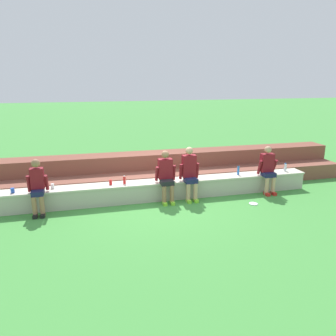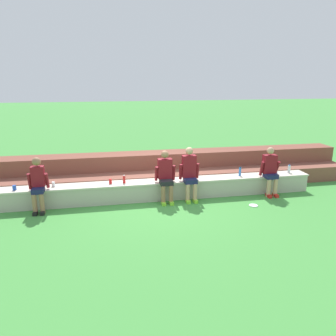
{
  "view_description": "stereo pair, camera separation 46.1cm",
  "coord_description": "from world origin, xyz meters",
  "px_view_note": "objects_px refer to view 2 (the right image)",
  "views": [
    {
      "loc": [
        -1.88,
        -8.01,
        3.19
      ],
      "look_at": [
        0.22,
        0.24,
        0.85
      ],
      "focal_mm": 35.07,
      "sensor_mm": 36.0,
      "label": 1
    },
    {
      "loc": [
        -1.43,
        -8.11,
        3.19
      ],
      "look_at": [
        0.22,
        0.24,
        0.85
      ],
      "focal_mm": 35.07,
      "sensor_mm": 36.0,
      "label": 2
    }
  ],
  "objects_px": {
    "person_far_left": "(38,183)",
    "water_bottle_mid_left": "(276,170)",
    "plastic_cup_left_end": "(14,188)",
    "frisbee": "(253,205)",
    "water_bottle_near_right": "(289,169)",
    "plastic_cup_middle": "(53,184)",
    "person_left_of_center": "(166,175)",
    "water_bottle_mid_right": "(124,179)",
    "plastic_cup_right_end": "(110,181)",
    "person_center": "(190,172)",
    "person_right_of_center": "(270,170)",
    "water_bottle_near_left": "(240,171)"
  },
  "relations": [
    {
      "from": "water_bottle_near_left",
      "to": "frisbee",
      "type": "bearing_deg",
      "value": -91.8
    },
    {
      "from": "water_bottle_mid_right",
      "to": "plastic_cup_right_end",
      "type": "bearing_deg",
      "value": 177.23
    },
    {
      "from": "water_bottle_near_left",
      "to": "person_left_of_center",
      "type": "bearing_deg",
      "value": -173.37
    },
    {
      "from": "frisbee",
      "to": "water_bottle_mid_left",
      "type": "bearing_deg",
      "value": 42.06
    },
    {
      "from": "water_bottle_near_left",
      "to": "plastic_cup_middle",
      "type": "height_order",
      "value": "water_bottle_near_left"
    },
    {
      "from": "plastic_cup_left_end",
      "to": "frisbee",
      "type": "height_order",
      "value": "plastic_cup_left_end"
    },
    {
      "from": "water_bottle_near_right",
      "to": "plastic_cup_middle",
      "type": "distance_m",
      "value": 6.62
    },
    {
      "from": "water_bottle_near_left",
      "to": "frisbee",
      "type": "height_order",
      "value": "water_bottle_near_left"
    },
    {
      "from": "person_far_left",
      "to": "person_left_of_center",
      "type": "xyz_separation_m",
      "value": [
        3.18,
        0.05,
        0.02
      ]
    },
    {
      "from": "water_bottle_mid_left",
      "to": "plastic_cup_middle",
      "type": "relative_size",
      "value": 1.8
    },
    {
      "from": "person_far_left",
      "to": "water_bottle_near_left",
      "type": "relative_size",
      "value": 5.0
    },
    {
      "from": "person_center",
      "to": "water_bottle_mid_left",
      "type": "xyz_separation_m",
      "value": [
        2.68,
        0.27,
        -0.15
      ]
    },
    {
      "from": "person_far_left",
      "to": "person_center",
      "type": "bearing_deg",
      "value": 0.74
    },
    {
      "from": "plastic_cup_right_end",
      "to": "person_right_of_center",
      "type": "bearing_deg",
      "value": -3.41
    },
    {
      "from": "water_bottle_near_right",
      "to": "plastic_cup_right_end",
      "type": "height_order",
      "value": "water_bottle_near_right"
    },
    {
      "from": "water_bottle_near_left",
      "to": "water_bottle_mid_right",
      "type": "distance_m",
      "value": 3.28
    },
    {
      "from": "plastic_cup_left_end",
      "to": "frisbee",
      "type": "distance_m",
      "value": 6.06
    },
    {
      "from": "plastic_cup_middle",
      "to": "plastic_cup_right_end",
      "type": "xyz_separation_m",
      "value": [
        1.44,
        -0.07,
        0.01
      ]
    },
    {
      "from": "water_bottle_near_right",
      "to": "water_bottle_mid_left",
      "type": "bearing_deg",
      "value": 179.22
    },
    {
      "from": "water_bottle_mid_left",
      "to": "plastic_cup_middle",
      "type": "height_order",
      "value": "water_bottle_mid_left"
    },
    {
      "from": "person_far_left",
      "to": "water_bottle_mid_left",
      "type": "bearing_deg",
      "value": 2.83
    },
    {
      "from": "water_bottle_mid_left",
      "to": "water_bottle_near_right",
      "type": "distance_m",
      "value": 0.4
    },
    {
      "from": "person_far_left",
      "to": "person_right_of_center",
      "type": "bearing_deg",
      "value": 0.03
    },
    {
      "from": "water_bottle_mid_left",
      "to": "plastic_cup_right_end",
      "type": "height_order",
      "value": "water_bottle_mid_left"
    },
    {
      "from": "person_right_of_center",
      "to": "water_bottle_mid_right",
      "type": "relative_size",
      "value": 6.1
    },
    {
      "from": "plastic_cup_right_end",
      "to": "water_bottle_near_left",
      "type": "bearing_deg",
      "value": 0.57
    },
    {
      "from": "person_far_left",
      "to": "water_bottle_mid_right",
      "type": "height_order",
      "value": "person_far_left"
    },
    {
      "from": "water_bottle_mid_right",
      "to": "person_center",
      "type": "bearing_deg",
      "value": -6.57
    },
    {
      "from": "person_left_of_center",
      "to": "plastic_cup_left_end",
      "type": "xyz_separation_m",
      "value": [
        -3.79,
        0.17,
        -0.16
      ]
    },
    {
      "from": "water_bottle_near_left",
      "to": "plastic_cup_right_end",
      "type": "height_order",
      "value": "water_bottle_near_left"
    },
    {
      "from": "person_far_left",
      "to": "frisbee",
      "type": "relative_size",
      "value": 5.99
    },
    {
      "from": "person_far_left",
      "to": "water_bottle_mid_left",
      "type": "height_order",
      "value": "person_far_left"
    },
    {
      "from": "person_right_of_center",
      "to": "frisbee",
      "type": "distance_m",
      "value": 1.3
    },
    {
      "from": "person_left_of_center",
      "to": "water_bottle_near_right",
      "type": "height_order",
      "value": "person_left_of_center"
    },
    {
      "from": "person_left_of_center",
      "to": "water_bottle_mid_right",
      "type": "height_order",
      "value": "person_left_of_center"
    },
    {
      "from": "plastic_cup_middle",
      "to": "plastic_cup_right_end",
      "type": "relative_size",
      "value": 0.91
    },
    {
      "from": "person_left_of_center",
      "to": "plastic_cup_middle",
      "type": "relative_size",
      "value": 11.53
    },
    {
      "from": "person_left_of_center",
      "to": "person_far_left",
      "type": "bearing_deg",
      "value": -179.16
    },
    {
      "from": "person_center",
      "to": "frisbee",
      "type": "bearing_deg",
      "value": -27.29
    },
    {
      "from": "water_bottle_near_left",
      "to": "plastic_cup_middle",
      "type": "xyz_separation_m",
      "value": [
        -5.08,
        0.03,
        -0.07
      ]
    },
    {
      "from": "water_bottle_mid_left",
      "to": "water_bottle_near_right",
      "type": "bearing_deg",
      "value": -0.78
    },
    {
      "from": "water_bottle_mid_left",
      "to": "plastic_cup_right_end",
      "type": "xyz_separation_m",
      "value": [
        -4.77,
        -0.06,
        -0.04
      ]
    },
    {
      "from": "plastic_cup_right_end",
      "to": "water_bottle_mid_left",
      "type": "bearing_deg",
      "value": 0.68
    },
    {
      "from": "water_bottle_mid_left",
      "to": "water_bottle_mid_right",
      "type": "relative_size",
      "value": 0.96
    },
    {
      "from": "person_right_of_center",
      "to": "person_center",
      "type": "bearing_deg",
      "value": 178.87
    },
    {
      "from": "person_center",
      "to": "plastic_cup_middle",
      "type": "xyz_separation_m",
      "value": [
        -3.53,
        0.28,
        -0.2
      ]
    },
    {
      "from": "plastic_cup_middle",
      "to": "plastic_cup_left_end",
      "type": "height_order",
      "value": "same"
    },
    {
      "from": "person_left_of_center",
      "to": "person_center",
      "type": "xyz_separation_m",
      "value": [
        0.66,
        0.0,
        0.04
      ]
    },
    {
      "from": "water_bottle_near_left",
      "to": "plastic_cup_right_end",
      "type": "distance_m",
      "value": 3.64
    },
    {
      "from": "water_bottle_mid_left",
      "to": "water_bottle_mid_right",
      "type": "xyz_separation_m",
      "value": [
        -4.41,
        -0.07,
        0.0
      ]
    }
  ]
}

